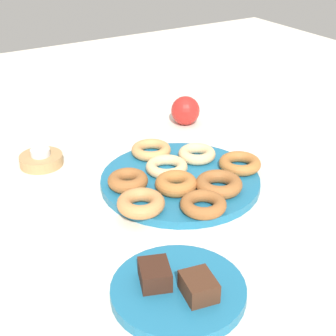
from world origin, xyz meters
The scene contains 17 objects.
ground_plane centered at (0.00, 0.00, 0.00)m, with size 2.40×2.40×0.00m, color beige.
donut_plate centered at (0.00, 0.00, 0.01)m, with size 0.33×0.33×0.02m, color #1E6B93.
donut_0 centered at (0.02, 0.11, 0.03)m, with size 0.08×0.08×0.03m, color #995B2D.
donut_1 centered at (0.05, -0.08, 0.03)m, with size 0.08×0.08×0.02m, color #EABC84.
donut_2 centered at (-0.13, 0.03, 0.03)m, with size 0.09×0.09×0.02m, color #995B2D.
donut_3 centered at (-0.08, -0.04, 0.03)m, with size 0.09×0.09×0.03m, color #995B2D.
donut_4 centered at (0.12, 0.00, 0.03)m, with size 0.09×0.09×0.02m, color tan.
donut_5 centered at (-0.04, 0.03, 0.03)m, with size 0.08×0.08×0.03m, color #AD6B33.
donut_6 centered at (-0.03, -0.13, 0.03)m, with size 0.09×0.09×0.02m, color #AD6B33.
donut_7 centered at (-0.07, 0.13, 0.03)m, with size 0.09×0.09×0.03m, color #C6844C.
donut_8 centered at (0.04, 0.01, 0.03)m, with size 0.09×0.09×0.02m, color #EABC84.
cake_plate centered at (-0.28, 0.18, 0.01)m, with size 0.21×0.21×0.02m, color #1E6B93.
brownie_near centered at (-0.32, 0.17, 0.03)m, with size 0.06×0.05×0.03m, color #472819.
brownie_far centered at (-0.26, 0.21, 0.03)m, with size 0.06×0.05×0.03m, color #381E14.
candle_holder centered at (0.24, 0.22, 0.01)m, with size 0.10×0.10×0.02m, color tan.
tealight centered at (0.24, 0.22, 0.03)m, with size 0.04×0.04×0.01m, color silver.
apple centered at (0.26, -0.18, 0.04)m, with size 0.08×0.08×0.08m, color red.
Camera 1 is at (-0.79, 0.51, 0.54)m, focal length 54.73 mm.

